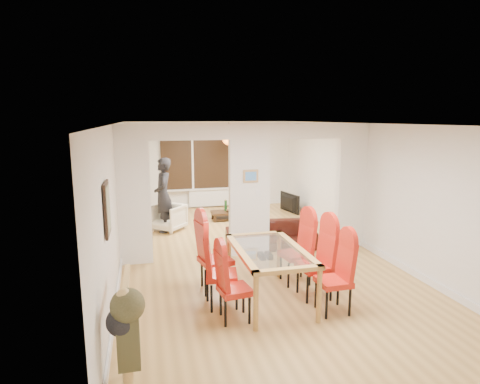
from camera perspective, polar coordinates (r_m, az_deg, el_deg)
name	(u,v)px	position (r m, az deg, el deg)	size (l,w,h in m)	color
floor	(249,254)	(8.21, 1.30, -8.74)	(5.00, 9.00, 0.01)	tan
room_walls	(249,190)	(7.88, 1.33, 0.22)	(5.00, 9.00, 2.60)	silver
divider_wall	(249,190)	(7.88, 1.33, 0.22)	(5.00, 0.18, 2.60)	white
bay_window_blinds	(211,158)	(12.16, -4.11, 4.78)	(3.00, 0.08, 1.80)	black
radiator	(212,198)	(12.30, -4.00, -0.81)	(1.40, 0.08, 0.50)	white
pendant_light	(229,139)	(11.05, -1.60, 7.61)	(0.36, 0.36, 0.36)	orange
stair_newel	(128,316)	(4.81, -15.68, -16.58)	(0.40, 1.20, 1.10)	tan
wall_poster	(107,209)	(5.23, -18.39, -2.27)	(0.04, 0.52, 0.67)	gray
pillar_photo	(251,176)	(7.74, 1.53, 2.28)	(0.30, 0.03, 0.25)	#4C8CD8
dining_table	(269,274)	(6.13, 4.15, -11.56)	(0.97, 1.73, 0.81)	#B88944
dining_chair_la	(235,284)	(5.52, -0.76, -12.99)	(0.41, 0.41, 1.01)	red
dining_chair_lb	(222,269)	(5.89, -2.64, -10.94)	(0.44, 0.44, 1.11)	red
dining_chair_lc	(216,255)	(6.39, -3.49, -8.91)	(0.47, 0.47, 1.17)	red
dining_chair_ra	(333,276)	(5.86, 13.16, -11.54)	(0.43, 0.43, 1.07)	red
dining_chair_rb	(315,261)	(6.26, 10.59, -9.62)	(0.46, 0.46, 1.15)	red
dining_chair_rc	(296,250)	(6.74, 7.91, -8.18)	(0.45, 0.45, 1.12)	red
sofa	(270,235)	(8.55, 4.35, -6.06)	(1.87, 0.73, 0.55)	black
armchair	(168,217)	(9.93, -10.16, -3.58)	(0.68, 0.70, 0.64)	#F1E8CC
person	(163,195)	(9.74, -10.87, -0.43)	(0.43, 0.65, 1.78)	black
television	(287,203)	(11.71, 6.67, -1.56)	(0.12, 0.95, 0.55)	black
coffee_table	(230,215)	(10.84, -1.38, -3.33)	(1.01, 0.51, 0.23)	#362212
bottle	(226,205)	(10.83, -2.05, -1.89)	(0.08, 0.08, 0.30)	#143F19
bowl	(230,211)	(10.71, -1.37, -2.70)	(0.23, 0.23, 0.06)	#362212
shoes	(265,256)	(7.93, 3.59, -9.10)	(0.25, 0.27, 0.10)	black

